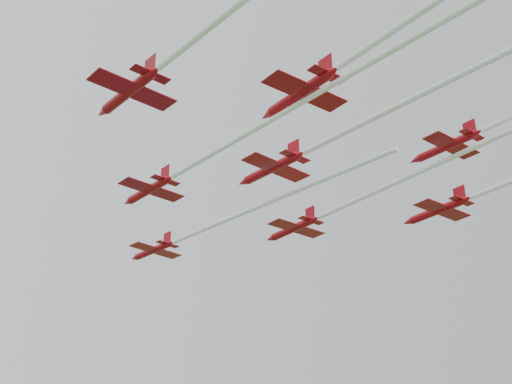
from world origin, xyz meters
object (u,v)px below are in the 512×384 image
jet_lead (204,229)px  jet_row3_mid (343,133)px  jet_row3_left (221,18)px  jet_row2_left (233,141)px  jet_row2_right (356,200)px  jet_row4_left (382,38)px

jet_lead → jet_row3_mid: (4.84, -27.10, 2.77)m
jet_row3_left → jet_row3_mid: bearing=18.1°
jet_row2_left → jet_lead: bearing=60.4°
jet_row2_left → jet_row3_left: 19.69m
jet_row3_left → jet_row3_mid: 24.37m
jet_row2_left → jet_row2_right: 22.26m
jet_row4_left → jet_row3_left: bearing=153.3°
jet_lead → jet_row3_mid: jet_row3_mid is taller
jet_row2_left → jet_row4_left: (4.09, -21.40, 0.91)m
jet_lead → jet_row3_mid: size_ratio=0.94×
jet_row3_mid → jet_lead: bearing=86.0°
jet_row2_right → jet_row4_left: size_ratio=1.05×
jet_row2_left → jet_row3_left: jet_row3_left is taller
jet_row3_mid → jet_row4_left: bearing=-127.4°
jet_row4_left → jet_lead: bearing=77.4°
jet_row2_right → jet_row3_mid: 15.30m
jet_lead → jet_row3_mid: 27.67m
jet_lead → jet_row2_right: size_ratio=0.91×
jet_row3_left → jet_row2_left: bearing=48.0°
jet_row3_left → jet_row4_left: 14.34m
jet_lead → jet_row2_left: 23.38m
jet_row2_right → jet_row4_left: jet_row4_left is taller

